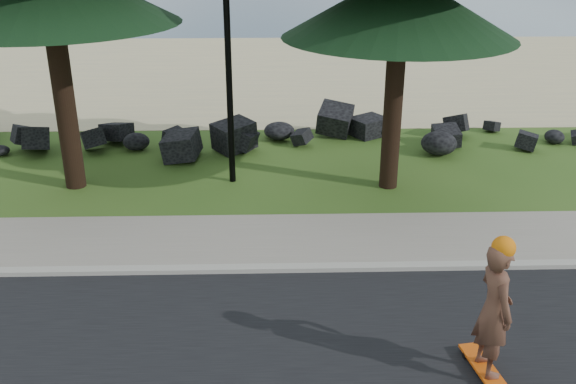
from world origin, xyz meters
name	(u,v)px	position (x,y,z in m)	size (l,w,h in m)	color
ground	(224,247)	(0.00, 0.00, 0.00)	(160.00, 160.00, 0.00)	#32561A
kerb	(220,269)	(0.00, -0.90, 0.05)	(160.00, 0.20, 0.10)	#AEA89C
sidewalk	(224,240)	(0.00, 0.20, 0.04)	(160.00, 2.00, 0.08)	gray
beach_sand	(248,71)	(0.00, 14.50, 0.01)	(160.00, 15.00, 0.01)	beige
seawall_boulders	(238,146)	(0.00, 5.60, 0.00)	(60.00, 2.40, 1.10)	black
skateboarder	(494,310)	(3.67, -3.69, 1.03)	(0.53, 1.12, 2.04)	#E3540D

